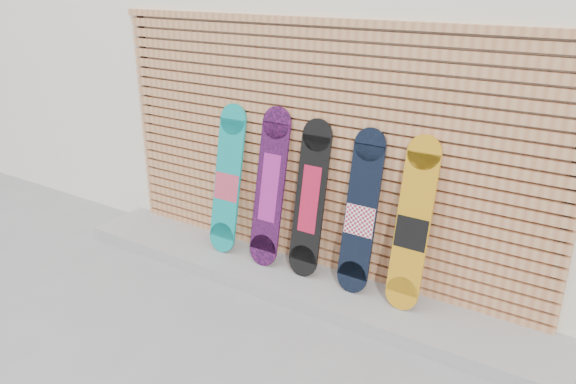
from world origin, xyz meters
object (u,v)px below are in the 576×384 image
object	(u,v)px
snowboard_3	(361,213)
snowboard_2	(310,199)
snowboard_0	(228,181)
snowboard_1	(270,188)
snowboard_4	(413,226)

from	to	relation	value
snowboard_3	snowboard_2	bearing A→B (deg)	179.34
snowboard_0	snowboard_1	distance (m)	0.48
snowboard_0	snowboard_1	xyz separation A→B (m)	(0.48, 0.00, 0.03)
snowboard_1	snowboard_2	xyz separation A→B (m)	(0.41, 0.02, -0.03)
snowboard_0	snowboard_2	bearing A→B (deg)	1.09
snowboard_2	snowboard_3	distance (m)	0.49
snowboard_2	snowboard_3	xyz separation A→B (m)	(0.49, -0.01, -0.01)
snowboard_1	snowboard_2	bearing A→B (deg)	2.22
snowboard_3	snowboard_4	xyz separation A→B (m)	(0.45, -0.01, 0.00)
snowboard_1	snowboard_4	bearing A→B (deg)	0.14
snowboard_1	snowboard_2	distance (m)	0.41
snowboard_0	snowboard_4	distance (m)	1.83
snowboard_0	snowboard_2	size ratio (longest dim) A/B	1.01
snowboard_4	snowboard_0	bearing A→B (deg)	-179.86
snowboard_0	snowboard_4	bearing A→B (deg)	0.14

